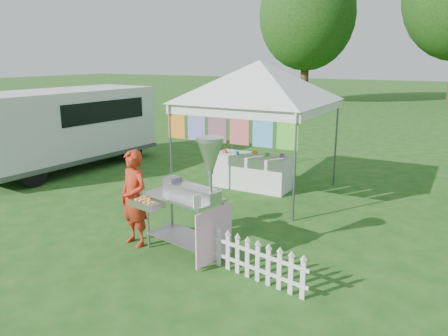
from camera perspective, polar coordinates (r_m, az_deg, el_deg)
The scene contains 8 objects.
ground at distance 7.49m, azimuth -7.26°, elevation -9.94°, with size 120.00×120.00×0.00m, color #194C15.
canopy_main at distance 9.85m, azimuth 4.64°, elevation 13.81°, with size 4.24×4.24×3.45m.
tree_left at distance 31.27m, azimuth 10.81°, elevation 19.09°, with size 6.40×6.40×9.53m.
donut_cart at distance 6.66m, azimuth -4.14°, elevation -2.50°, with size 1.53×0.95×1.94m.
vendor at distance 7.33m, azimuth -11.68°, elevation -3.90°, with size 0.59×0.39×1.62m, color #B12D15.
cargo_van at distance 13.12m, azimuth -19.78°, elevation 5.18°, with size 2.49×5.40×2.19m.
picket_fence at distance 6.27m, azimuth 3.74°, elevation -11.97°, with size 1.77×0.38×0.56m.
display_table at distance 10.45m, azimuth 3.68°, elevation -0.48°, with size 1.80×0.70×0.81m, color white.
Camera 1 is at (4.12, -5.46, 3.05)m, focal length 35.00 mm.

